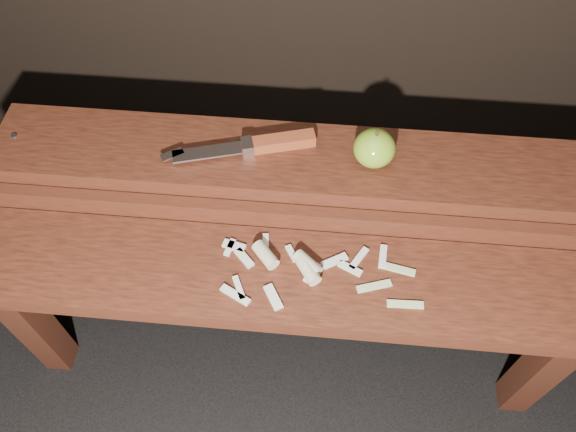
# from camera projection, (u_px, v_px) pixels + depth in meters

# --- Properties ---
(ground) EXTENTS (60.00, 60.00, 0.00)m
(ground) POSITION_uv_depth(u_px,v_px,m) (286.00, 338.00, 1.41)
(ground) COLOR black
(bench_front_tier) EXTENTS (1.20, 0.20, 0.42)m
(bench_front_tier) POSITION_uv_depth(u_px,v_px,m) (282.00, 296.00, 1.08)
(bench_front_tier) COLOR #35170D
(bench_front_tier) RESTS_ON ground
(bench_rear_tier) EXTENTS (1.20, 0.21, 0.50)m
(bench_rear_tier) POSITION_uv_depth(u_px,v_px,m) (293.00, 184.00, 1.16)
(bench_rear_tier) COLOR #35170D
(bench_rear_tier) RESTS_ON ground
(apple) EXTENTS (0.08, 0.08, 0.08)m
(apple) POSITION_uv_depth(u_px,v_px,m) (374.00, 148.00, 1.05)
(apple) COLOR olive
(apple) RESTS_ON bench_rear_tier
(knife) EXTENTS (0.30, 0.10, 0.03)m
(knife) POSITION_uv_depth(u_px,v_px,m) (264.00, 144.00, 1.09)
(knife) COLOR brown
(knife) RESTS_ON bench_rear_tier
(apple_scraps) EXTENTS (0.38, 0.16, 0.03)m
(apple_scraps) POSITION_uv_depth(u_px,v_px,m) (298.00, 265.00, 1.03)
(apple_scraps) COLOR beige
(apple_scraps) RESTS_ON bench_front_tier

